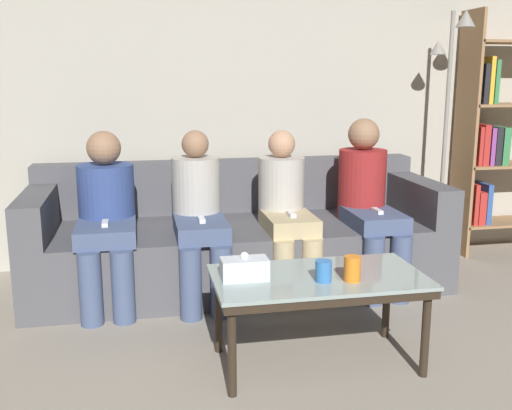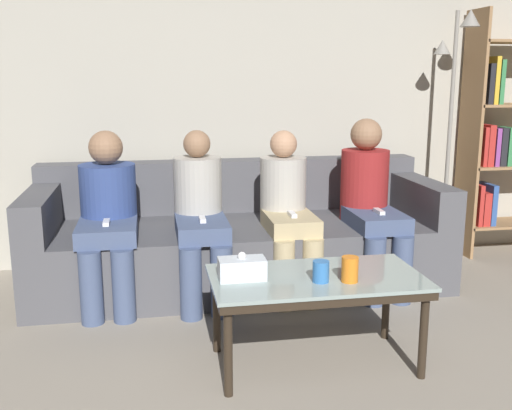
{
  "view_description": "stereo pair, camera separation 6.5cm",
  "coord_description": "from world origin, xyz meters",
  "px_view_note": "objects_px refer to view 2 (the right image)",
  "views": [
    {
      "loc": [
        -0.64,
        -0.9,
        1.4
      ],
      "look_at": [
        0.0,
        2.32,
        0.68
      ],
      "focal_mm": 42.0,
      "sensor_mm": 36.0,
      "label": 1
    },
    {
      "loc": [
        -0.58,
        -0.91,
        1.4
      ],
      "look_at": [
        0.0,
        2.32,
        0.68
      ],
      "focal_mm": 42.0,
      "sensor_mm": 36.0,
      "label": 2
    }
  ],
  "objects_px": {
    "bookshelf": "(509,140)",
    "seated_person_mid_right": "(287,208)",
    "tissue_box": "(242,268)",
    "seated_person_mid_left": "(200,211)",
    "coffee_table": "(316,285)",
    "cup_near_left": "(321,271)",
    "cup_near_right": "(350,269)",
    "couch": "(239,240)",
    "standing_lamp": "(453,111)",
    "seated_person_left_end": "(108,212)",
    "seated_person_right_end": "(370,199)"
  },
  "relations": [
    {
      "from": "tissue_box",
      "to": "seated_person_left_end",
      "type": "distance_m",
      "value": 1.23
    },
    {
      "from": "seated_person_mid_right",
      "to": "seated_person_left_end",
      "type": "bearing_deg",
      "value": 179.36
    },
    {
      "from": "cup_near_left",
      "to": "cup_near_right",
      "type": "xyz_separation_m",
      "value": [
        0.13,
        -0.02,
        0.01
      ]
    },
    {
      "from": "cup_near_left",
      "to": "bookshelf",
      "type": "bearing_deg",
      "value": 40.12
    },
    {
      "from": "coffee_table",
      "to": "tissue_box",
      "type": "distance_m",
      "value": 0.37
    },
    {
      "from": "coffee_table",
      "to": "standing_lamp",
      "type": "bearing_deg",
      "value": 45.59
    },
    {
      "from": "coffee_table",
      "to": "seated_person_left_end",
      "type": "xyz_separation_m",
      "value": [
        -1.03,
        1.05,
        0.17
      ]
    },
    {
      "from": "cup_near_left",
      "to": "bookshelf",
      "type": "xyz_separation_m",
      "value": [
        2.0,
        1.68,
        0.39
      ]
    },
    {
      "from": "tissue_box",
      "to": "cup_near_right",
      "type": "bearing_deg",
      "value": -14.31
    },
    {
      "from": "cup_near_right",
      "to": "standing_lamp",
      "type": "bearing_deg",
      "value": 50.32
    },
    {
      "from": "cup_near_right",
      "to": "coffee_table",
      "type": "bearing_deg",
      "value": 139.89
    },
    {
      "from": "seated_person_left_end",
      "to": "seated_person_mid_left",
      "type": "relative_size",
      "value": 1.01
    },
    {
      "from": "bookshelf",
      "to": "seated_person_mid_right",
      "type": "distance_m",
      "value": 2.01
    },
    {
      "from": "bookshelf",
      "to": "seated_person_mid_right",
      "type": "xyz_separation_m",
      "value": [
        -1.9,
        -0.56,
        -0.34
      ]
    },
    {
      "from": "standing_lamp",
      "to": "couch",
      "type": "bearing_deg",
      "value": -173.24
    },
    {
      "from": "cup_near_left",
      "to": "seated_person_mid_right",
      "type": "relative_size",
      "value": 0.1
    },
    {
      "from": "seated_person_mid_right",
      "to": "seated_person_mid_left",
      "type": "bearing_deg",
      "value": -178.77
    },
    {
      "from": "tissue_box",
      "to": "seated_person_mid_left",
      "type": "xyz_separation_m",
      "value": [
        -0.11,
        1.01,
        0.05
      ]
    },
    {
      "from": "cup_near_left",
      "to": "seated_person_right_end",
      "type": "bearing_deg",
      "value": 59.54
    },
    {
      "from": "cup_near_left",
      "to": "standing_lamp",
      "type": "xyz_separation_m",
      "value": [
        1.43,
        1.54,
        0.63
      ]
    },
    {
      "from": "coffee_table",
      "to": "cup_near_left",
      "type": "relative_size",
      "value": 10.16
    },
    {
      "from": "couch",
      "to": "cup_near_left",
      "type": "bearing_deg",
      "value": -82.4
    },
    {
      "from": "coffee_table",
      "to": "bookshelf",
      "type": "height_order",
      "value": "bookshelf"
    },
    {
      "from": "coffee_table",
      "to": "standing_lamp",
      "type": "distance_m",
      "value": 2.16
    },
    {
      "from": "coffee_table",
      "to": "cup_near_right",
      "type": "relative_size",
      "value": 8.53
    },
    {
      "from": "cup_near_left",
      "to": "seated_person_left_end",
      "type": "xyz_separation_m",
      "value": [
        -1.02,
        1.13,
        0.07
      ]
    },
    {
      "from": "standing_lamp",
      "to": "seated_person_right_end",
      "type": "xyz_separation_m",
      "value": [
        -0.77,
        -0.41,
        -0.54
      ]
    },
    {
      "from": "tissue_box",
      "to": "seated_person_left_end",
      "type": "height_order",
      "value": "seated_person_left_end"
    },
    {
      "from": "couch",
      "to": "tissue_box",
      "type": "relative_size",
      "value": 12.32
    },
    {
      "from": "couch",
      "to": "tissue_box",
      "type": "distance_m",
      "value": 1.28
    },
    {
      "from": "standing_lamp",
      "to": "seated_person_mid_right",
      "type": "distance_m",
      "value": 1.51
    },
    {
      "from": "standing_lamp",
      "to": "bookshelf",
      "type": "bearing_deg",
      "value": 13.99
    },
    {
      "from": "cup_near_right",
      "to": "seated_person_mid_left",
      "type": "height_order",
      "value": "seated_person_mid_left"
    },
    {
      "from": "seated_person_left_end",
      "to": "cup_near_right",
      "type": "bearing_deg",
      "value": -44.94
    },
    {
      "from": "seated_person_mid_right",
      "to": "couch",
      "type": "bearing_deg",
      "value": 140.61
    },
    {
      "from": "seated_person_mid_left",
      "to": "seated_person_right_end",
      "type": "xyz_separation_m",
      "value": [
        1.13,
        0.02,
        0.03
      ]
    },
    {
      "from": "coffee_table",
      "to": "seated_person_mid_right",
      "type": "distance_m",
      "value": 1.05
    },
    {
      "from": "coffee_table",
      "to": "bookshelf",
      "type": "relative_size",
      "value": 0.54
    },
    {
      "from": "bookshelf",
      "to": "seated_person_right_end",
      "type": "xyz_separation_m",
      "value": [
        -1.34,
        -0.56,
        -0.31
      ]
    },
    {
      "from": "tissue_box",
      "to": "seated_person_mid_left",
      "type": "relative_size",
      "value": 0.21
    },
    {
      "from": "bookshelf",
      "to": "seated_person_right_end",
      "type": "bearing_deg",
      "value": -157.38
    },
    {
      "from": "couch",
      "to": "standing_lamp",
      "type": "distance_m",
      "value": 1.83
    },
    {
      "from": "bookshelf",
      "to": "couch",
      "type": "bearing_deg",
      "value": -171.32
    },
    {
      "from": "couch",
      "to": "seated_person_mid_right",
      "type": "bearing_deg",
      "value": -39.39
    },
    {
      "from": "standing_lamp",
      "to": "seated_person_mid_right",
      "type": "height_order",
      "value": "standing_lamp"
    },
    {
      "from": "tissue_box",
      "to": "standing_lamp",
      "type": "height_order",
      "value": "standing_lamp"
    },
    {
      "from": "coffee_table",
      "to": "cup_near_left",
      "type": "bearing_deg",
      "value": -92.51
    },
    {
      "from": "cup_near_right",
      "to": "seated_person_left_end",
      "type": "bearing_deg",
      "value": 135.06
    },
    {
      "from": "seated_person_left_end",
      "to": "seated_person_right_end",
      "type": "relative_size",
      "value": 0.95
    },
    {
      "from": "tissue_box",
      "to": "standing_lamp",
      "type": "distance_m",
      "value": 2.38
    }
  ]
}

